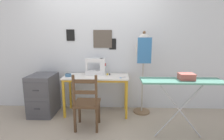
{
  "coord_description": "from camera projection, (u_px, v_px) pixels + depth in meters",
  "views": [
    {
      "loc": [
        0.42,
        -2.93,
        1.48
      ],
      "look_at": [
        0.3,
        0.23,
        0.87
      ],
      "focal_mm": 28.0,
      "sensor_mm": 36.0,
      "label": 1
    }
  ],
  "objects": [
    {
      "name": "sewing_machine",
      "position": [
        97.0,
        67.0,
        3.35
      ],
      "size": [
        0.39,
        0.17,
        0.34
      ],
      "color": "white",
      "rests_on": "sewing_table"
    },
    {
      "name": "fabric_bowl",
      "position": [
        68.0,
        75.0,
        3.23
      ],
      "size": [
        0.11,
        0.11,
        0.05
      ],
      "color": "teal",
      "rests_on": "sewing_table"
    },
    {
      "name": "storage_box",
      "position": [
        186.0,
        77.0,
        2.45
      ],
      "size": [
        0.21,
        0.17,
        0.09
      ],
      "color": "#AD564C",
      "rests_on": "ironing_board"
    },
    {
      "name": "thread_spool_near_machine",
      "position": [
        107.0,
        74.0,
        3.34
      ],
      "size": [
        0.04,
        0.04,
        0.04
      ],
      "color": "yellow",
      "rests_on": "sewing_table"
    },
    {
      "name": "wall_back",
      "position": [
        98.0,
        47.0,
        3.49
      ],
      "size": [
        10.0,
        0.07,
        2.55
      ],
      "color": "silver",
      "rests_on": "ground_plane"
    },
    {
      "name": "dress_form",
      "position": [
        143.0,
        55.0,
        3.23
      ],
      "size": [
        0.32,
        0.32,
        1.57
      ],
      "color": "#846647",
      "rests_on": "ground_plane"
    },
    {
      "name": "wooden_chair",
      "position": [
        87.0,
        103.0,
        2.78
      ],
      "size": [
        0.4,
        0.38,
        0.92
      ],
      "color": "#513823",
      "rests_on": "ground_plane"
    },
    {
      "name": "filing_cabinet",
      "position": [
        43.0,
        95.0,
        3.32
      ],
      "size": [
        0.45,
        0.58,
        0.77
      ],
      "color": "#4C4C51",
      "rests_on": "ground_plane"
    },
    {
      "name": "thread_spool_mid_table",
      "position": [
        110.0,
        74.0,
        3.33
      ],
      "size": [
        0.03,
        0.03,
        0.04
      ],
      "color": "black",
      "rests_on": "sewing_table"
    },
    {
      "name": "ironing_board",
      "position": [
        182.0,
        83.0,
        2.45
      ],
      "size": [
        1.14,
        0.34,
        0.88
      ],
      "color": "#518E7A",
      "rests_on": "ground_plane"
    },
    {
      "name": "scissors",
      "position": [
        122.0,
        78.0,
        3.13
      ],
      "size": [
        0.13,
        0.12,
        0.01
      ],
      "color": "silver",
      "rests_on": "sewing_table"
    },
    {
      "name": "sewing_table",
      "position": [
        96.0,
        81.0,
        3.28
      ],
      "size": [
        1.21,
        0.51,
        0.75
      ],
      "color": "silver",
      "rests_on": "ground_plane"
    },
    {
      "name": "ground_plane",
      "position": [
        95.0,
        119.0,
        3.17
      ],
      "size": [
        14.0,
        14.0,
        0.0
      ],
      "primitive_type": "plane",
      "color": "tan"
    }
  ]
}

